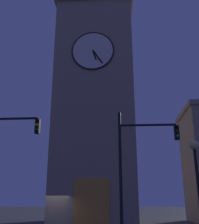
% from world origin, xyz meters
% --- Properties ---
extents(clocktower, '(8.90, 8.94, 30.03)m').
position_xyz_m(clocktower, '(-3.23, -5.29, 12.40)').
color(clocktower, gray).
rests_on(clocktower, ground_plane).
extents(traffic_signal_mid, '(3.12, 0.41, 6.51)m').
position_xyz_m(traffic_signal_mid, '(-6.64, 10.37, 4.13)').
color(traffic_signal_mid, black).
rests_on(traffic_signal_mid, ground_plane).
extents(street_lamp, '(0.44, 0.44, 4.72)m').
position_xyz_m(street_lamp, '(-9.17, 11.47, 3.33)').
color(street_lamp, black).
rests_on(street_lamp, ground_plane).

